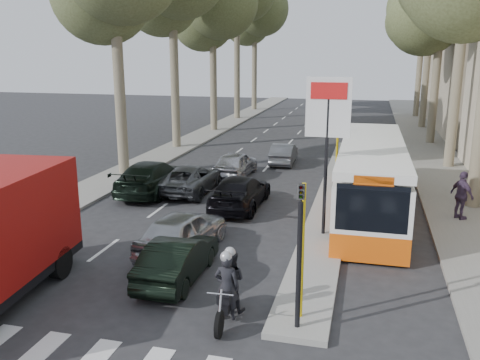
% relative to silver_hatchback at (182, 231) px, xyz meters
% --- Properties ---
extents(ground, '(120.00, 120.00, 0.00)m').
position_rel_silver_hatchback_xyz_m(ground, '(1.10, -2.52, -0.70)').
color(ground, '#28282B').
rests_on(ground, ground).
extents(sidewalk_right, '(3.20, 70.00, 0.12)m').
position_rel_silver_hatchback_xyz_m(sidewalk_right, '(9.70, 22.48, -0.64)').
color(sidewalk_right, gray).
rests_on(sidewalk_right, ground).
extents(median_left, '(2.40, 64.00, 0.12)m').
position_rel_silver_hatchback_xyz_m(median_left, '(-6.90, 25.48, -0.64)').
color(median_left, gray).
rests_on(median_left, ground).
extents(traffic_island, '(1.50, 26.00, 0.16)m').
position_rel_silver_hatchback_xyz_m(traffic_island, '(4.35, 8.48, -0.62)').
color(traffic_island, gray).
rests_on(traffic_island, ground).
extents(billboard, '(1.50, 12.10, 5.60)m').
position_rel_silver_hatchback_xyz_m(billboard, '(4.35, 2.48, 3.00)').
color(billboard, yellow).
rests_on(billboard, ground).
extents(traffic_light_island, '(0.16, 0.41, 3.60)m').
position_rel_silver_hatchback_xyz_m(traffic_light_island, '(4.35, -4.02, 1.78)').
color(traffic_light_island, black).
rests_on(traffic_light_island, ground).
extents(tree_l_c, '(7.40, 7.20, 13.71)m').
position_rel_silver_hatchback_xyz_m(tree_l_c, '(-6.67, 25.59, 9.33)').
color(tree_l_c, '#6B604C').
rests_on(tree_l_c, ground).
extents(tree_l_e, '(7.40, 7.20, 14.49)m').
position_rel_silver_hatchback_xyz_m(tree_l_e, '(-6.87, 41.59, 10.02)').
color(tree_l_e, '#6B604C').
rests_on(tree_l_e, ground).
extents(tree_r_c, '(7.40, 7.20, 13.32)m').
position_rel_silver_hatchback_xyz_m(tree_r_c, '(10.13, 23.59, 8.99)').
color(tree_r_c, '#6B604C').
rests_on(tree_r_c, ground).
extents(tree_r_e, '(7.40, 7.20, 14.10)m').
position_rel_silver_hatchback_xyz_m(tree_r_e, '(10.33, 39.59, 9.68)').
color(tree_r_e, '#6B604C').
rests_on(tree_r_e, ground).
extents(silver_hatchback, '(2.22, 4.33, 1.41)m').
position_rel_silver_hatchback_xyz_m(silver_hatchback, '(0.00, 0.00, 0.00)').
color(silver_hatchback, '#AAAEB2').
rests_on(silver_hatchback, ground).
extents(dark_hatchback, '(1.34, 3.80, 1.25)m').
position_rel_silver_hatchback_xyz_m(dark_hatchback, '(0.60, -1.97, -0.08)').
color(dark_hatchback, black).
rests_on(dark_hatchback, ground).
extents(queue_car_a, '(2.14, 4.58, 1.27)m').
position_rel_silver_hatchback_xyz_m(queue_car_a, '(-2.27, 7.08, -0.07)').
color(queue_car_a, '#45484C').
rests_on(queue_car_a, ground).
extents(queue_car_b, '(1.95, 4.69, 1.36)m').
position_rel_silver_hatchback_xyz_m(queue_car_b, '(0.60, 5.25, -0.03)').
color(queue_car_b, black).
rests_on(queue_car_b, ground).
extents(queue_car_c, '(1.75, 4.07, 1.37)m').
position_rel_silver_hatchback_xyz_m(queue_car_c, '(-0.98, 10.48, -0.02)').
color(queue_car_c, '#ACADB4').
rests_on(queue_car_c, ground).
extents(queue_car_d, '(1.38, 3.69, 1.20)m').
position_rel_silver_hatchback_xyz_m(queue_car_d, '(0.95, 14.30, -0.10)').
color(queue_car_d, '#54575D').
rests_on(queue_car_d, ground).
extents(queue_car_e, '(2.22, 5.22, 1.50)m').
position_rel_silver_hatchback_xyz_m(queue_car_e, '(-3.94, 6.48, 0.05)').
color(queue_car_e, black).
rests_on(queue_car_e, ground).
extents(city_bus, '(2.51, 11.17, 2.94)m').
position_rel_silver_hatchback_xyz_m(city_bus, '(5.90, 5.85, 0.84)').
color(city_bus, '#F45B0D').
rests_on(city_bus, ground).
extents(motorcycle, '(0.79, 2.14, 1.82)m').
position_rel_silver_hatchback_xyz_m(motorcycle, '(2.59, -3.68, 0.12)').
color(motorcycle, black).
rests_on(motorcycle, ground).
extents(pedestrian_near, '(1.08, 1.21, 1.88)m').
position_rel_silver_hatchback_xyz_m(pedestrian_near, '(9.31, 5.52, 0.36)').
color(pedestrian_near, '#4C3955').
rests_on(pedestrian_near, sidewalk_right).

